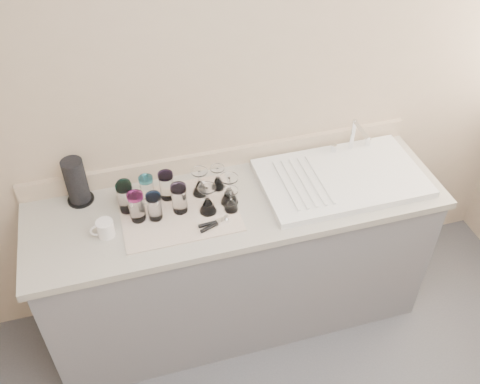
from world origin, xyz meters
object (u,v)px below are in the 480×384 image
object	(u,v)px
tumbler_cyan	(147,189)
tumbler_magenta	(137,207)
tumbler_teal	(125,193)
goblet_front_left	(208,203)
goblet_extra	(231,203)
tumbler_blue	(154,206)
white_mug	(105,229)
goblet_front_right	(229,194)
goblet_back_left	(200,186)
sink_unit	(341,177)
goblet_back_right	(218,181)
can_opener	(214,224)
tumbler_purple	(166,185)
tumbler_extra	(126,197)
tumbler_lavender	(179,198)
paper_towel_roll	(76,182)

from	to	relation	value
tumbler_cyan	tumbler_magenta	bearing A→B (deg)	-118.85
tumbler_teal	goblet_front_left	world-z (taller)	goblet_front_left
tumbler_teal	goblet_extra	size ratio (longest dim) A/B	1.06
tumbler_teal	tumbler_blue	size ratio (longest dim) A/B	0.93
white_mug	goblet_front_left	bearing A→B (deg)	2.13
goblet_front_right	white_mug	xyz separation A→B (m)	(-0.60, -0.05, -0.02)
tumbler_blue	goblet_front_right	size ratio (longest dim) A/B	0.89
goblet_back_left	white_mug	bearing A→B (deg)	-162.29
sink_unit	goblet_front_right	xyz separation A→B (m)	(-0.59, -0.01, 0.04)
tumbler_magenta	goblet_back_right	distance (m)	0.43
tumbler_teal	tumbler_blue	world-z (taller)	tumbler_blue
can_opener	white_mug	size ratio (longest dim) A/B	1.28
tumbler_teal	tumbler_purple	size ratio (longest dim) A/B	0.89
tumbler_blue	tumbler_teal	bearing A→B (deg)	131.09
tumbler_cyan	tumbler_teal	bearing A→B (deg)	178.17
tumbler_extra	white_mug	world-z (taller)	tumbler_extra
goblet_back_left	goblet_front_right	size ratio (longest dim) A/B	0.91
tumbler_extra	goblet_front_right	xyz separation A→B (m)	(0.48, -0.08, -0.02)
sink_unit	tumbler_teal	xyz separation A→B (m)	(-1.07, 0.12, 0.06)
tumbler_purple	goblet_back_right	world-z (taller)	tumbler_purple
tumbler_magenta	tumbler_lavender	size ratio (longest dim) A/B	1.00
tumbler_magenta	goblet_front_right	size ratio (longest dim) A/B	0.96
white_mug	tumbler_purple	bearing A→B (deg)	28.23
goblet_front_left	white_mug	size ratio (longest dim) A/B	1.33
tumbler_blue	goblet_back_right	bearing A→B (deg)	20.94
sink_unit	goblet_back_left	distance (m)	0.72
goblet_back_right	sink_unit	bearing A→B (deg)	-10.11
tumbler_lavender	white_mug	distance (m)	0.37
tumbler_teal	tumbler_magenta	xyz separation A→B (m)	(0.04, -0.12, 0.01)
goblet_front_left	can_opener	bearing A→B (deg)	-87.68
tumbler_teal	paper_towel_roll	distance (m)	0.24
tumbler_cyan	white_mug	bearing A→B (deg)	-141.73
tumbler_magenta	goblet_back_left	world-z (taller)	tumbler_magenta
tumbler_extra	goblet_front_left	xyz separation A→B (m)	(0.37, -0.12, -0.03)
tumbler_magenta	tumbler_purple	bearing A→B (deg)	35.32
tumbler_teal	goblet_front_right	bearing A→B (deg)	-14.96
tumbler_blue	paper_towel_roll	size ratio (longest dim) A/B	0.58
goblet_front_left	white_mug	world-z (taller)	goblet_front_left
tumbler_blue	goblet_front_right	world-z (taller)	goblet_front_right
tumbler_teal	tumbler_lavender	distance (m)	0.27
tumbler_purple	goblet_front_right	bearing A→B (deg)	-22.91
tumbler_extra	goblet_front_left	size ratio (longest dim) A/B	1.02
tumbler_purple	can_opener	world-z (taller)	tumbler_purple
tumbler_purple	tumbler_magenta	size ratio (longest dim) A/B	0.97
goblet_back_right	can_opener	size ratio (longest dim) A/B	0.87
goblet_front_left	tumbler_cyan	bearing A→B (deg)	148.84
tumbler_cyan	tumbler_lavender	size ratio (longest dim) A/B	0.92
goblet_extra	paper_towel_roll	size ratio (longest dim) A/B	0.51
sink_unit	tumbler_lavender	bearing A→B (deg)	-179.98
goblet_front_right	tumbler_teal	bearing A→B (deg)	165.04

